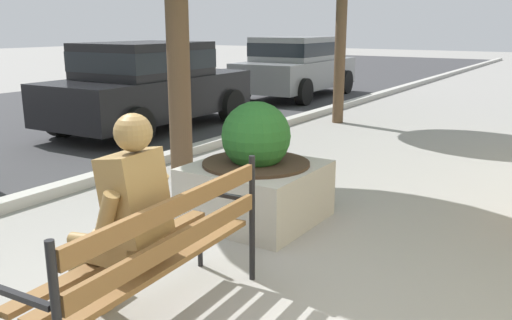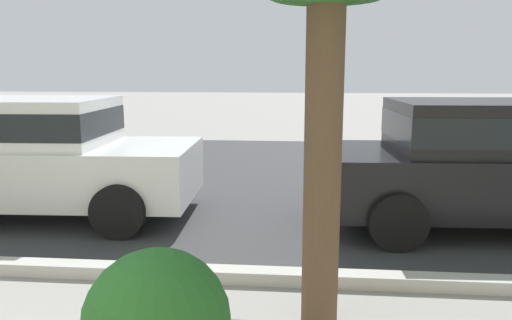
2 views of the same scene
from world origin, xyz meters
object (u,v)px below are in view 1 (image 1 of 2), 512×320
bronze_statue_seated (120,226)px  concrete_planter (256,176)px  parked_car_black (149,83)px  parked_car_grey (296,65)px  park_bench (156,249)px

bronze_statue_seated → concrete_planter: bronze_statue_seated is taller
parked_car_black → parked_car_grey: same height
concrete_planter → parked_car_grey: 9.35m
parked_car_grey → concrete_planter: bearing=-153.5°
park_bench → bronze_statue_seated: (-0.08, 0.21, 0.12)m
concrete_planter → parked_car_black: 5.10m
parked_car_grey → bronze_statue_seated: bearing=-156.5°
bronze_statue_seated → parked_car_grey: parked_car_grey is taller
parked_car_black → parked_car_grey: (5.45, 0.00, 0.00)m
bronze_statue_seated → parked_car_grey: (10.41, 4.52, 0.17)m
parked_car_grey → park_bench: bearing=-155.4°
parked_car_black → parked_car_grey: size_ratio=1.00×
park_bench → parked_car_black: (4.88, 4.73, 0.30)m
bronze_statue_seated → parked_car_grey: bearing=23.5°
park_bench → parked_car_grey: size_ratio=0.44×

